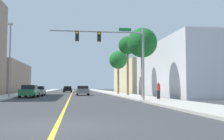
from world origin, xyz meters
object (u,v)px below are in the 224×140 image
object	(u,v)px
street_lamp	(10,56)
palm_far	(118,60)
palm_mid	(128,46)
palm_near	(142,43)
car_silver	(38,91)
traffic_signal_mast	(116,47)
car_gray	(83,90)
car_black	(68,89)
car_green	(30,91)
pedestrian	(158,90)

from	to	relation	value
street_lamp	palm_far	distance (m)	19.03
palm_mid	palm_far	world-z (taller)	palm_mid
palm_near	palm_mid	size ratio (longest dim) A/B	0.94
palm_far	car_silver	world-z (taller)	palm_far
traffic_signal_mast	palm_near	xyz separation A→B (m)	(3.80, 5.57, 1.37)
street_lamp	palm_mid	bearing A→B (deg)	18.99
traffic_signal_mast	street_lamp	bearing A→B (deg)	143.56
car_gray	palm_far	bearing A→B (deg)	21.75
car_silver	car_gray	world-z (taller)	car_gray
palm_near	palm_mid	world-z (taller)	palm_mid
car_black	street_lamp	bearing A→B (deg)	-98.12
palm_near	car_silver	bearing A→B (deg)	140.58
car_green	car_black	xyz separation A→B (m)	(3.71, 30.50, -0.02)
palm_near	traffic_signal_mast	bearing A→B (deg)	-124.33
palm_near	car_silver	distance (m)	17.17
car_green	car_silver	bearing A→B (deg)	-89.67
street_lamp	palm_near	distance (m)	14.91
car_gray	pedestrian	distance (m)	17.65
car_green	car_gray	distance (m)	10.39
car_gray	car_black	bearing A→B (deg)	97.03
traffic_signal_mast	car_silver	xyz separation A→B (m)	(-8.78, 15.91, -4.04)
palm_far	car_silver	bearing A→B (deg)	-160.01
traffic_signal_mast	car_gray	xyz separation A→B (m)	(-2.39, 18.01, -4.01)
car_gray	pedestrian	bearing A→B (deg)	-67.83
palm_mid	palm_far	xyz separation A→B (m)	(-0.10, 7.42, -1.21)
car_black	traffic_signal_mast	bearing A→B (deg)	-80.94
traffic_signal_mast	car_green	bearing A→B (deg)	131.96
palm_far	car_silver	size ratio (longest dim) A/B	1.67
street_lamp	car_green	size ratio (longest dim) A/B	1.95
car_black	pedestrian	world-z (taller)	pedestrian
traffic_signal_mast	car_silver	distance (m)	18.62
traffic_signal_mast	pedestrian	distance (m)	6.02
traffic_signal_mast	car_silver	world-z (taller)	traffic_signal_mast
palm_mid	pedestrian	xyz separation A→B (m)	(0.68, -11.31, -6.00)
palm_near	car_green	world-z (taller)	palm_near
street_lamp	car_gray	world-z (taller)	street_lamp
palm_far	car_green	world-z (taller)	palm_far
car_silver	car_green	world-z (taller)	car_green
palm_far	traffic_signal_mast	bearing A→B (deg)	-99.90
palm_near	car_gray	size ratio (longest dim) A/B	1.74
traffic_signal_mast	palm_mid	distance (m)	13.67
pedestrian	traffic_signal_mast	bearing A→B (deg)	-165.38
street_lamp	palm_mid	xyz separation A→B (m)	(14.49, 4.99, 2.20)
car_silver	car_green	distance (m)	5.98
car_green	car_black	distance (m)	30.72
car_silver	car_black	world-z (taller)	car_black
street_lamp	car_black	bearing A→B (deg)	80.19
palm_mid	pedestrian	world-z (taller)	palm_mid
palm_mid	palm_far	size ratio (longest dim) A/B	1.14
car_silver	car_green	size ratio (longest dim) A/B	1.00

